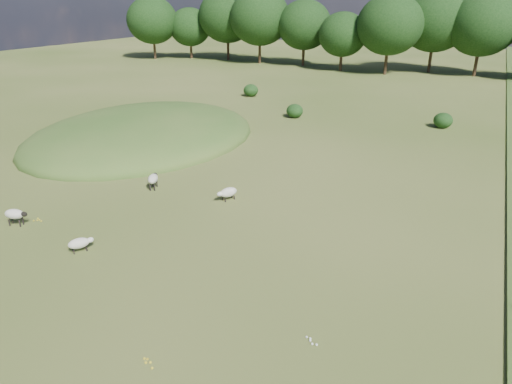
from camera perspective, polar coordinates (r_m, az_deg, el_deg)
ground at (r=38.30m, az=8.25°, el=7.55°), size 160.00×160.00×0.00m
mound at (r=37.33m, az=-13.84°, el=6.71°), size 16.00×20.00×4.00m
treeline at (r=71.71m, az=17.65°, el=19.26°), size 96.28×14.66×11.70m
shrubs at (r=45.08m, az=7.72°, el=10.77°), size 22.20×8.49×1.34m
sheep_0 at (r=21.13m, az=-21.18°, el=-5.98°), size 0.89×1.09×0.63m
sheep_1 at (r=24.62m, az=-3.54°, el=-0.06°), size 0.93×1.27×0.71m
sheep_2 at (r=24.66m, az=-27.90°, el=-2.47°), size 1.21×0.78×0.84m
sheep_3 at (r=26.68m, az=-12.74°, el=1.63°), size 0.88×1.24×0.86m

